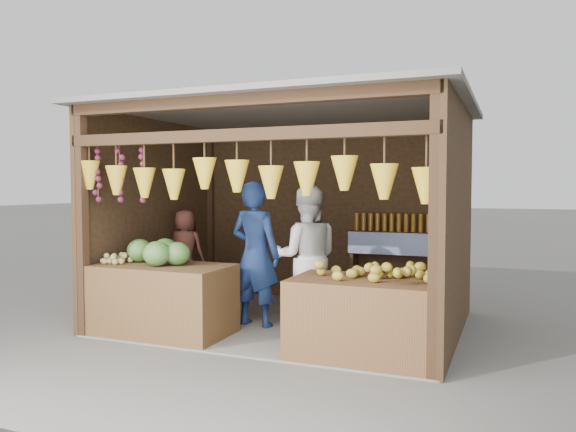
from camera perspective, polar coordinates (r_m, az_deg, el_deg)
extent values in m
plane|color=#514F49|center=(7.10, 0.15, -10.81)|extent=(80.00, 80.00, 0.00)
cube|color=slate|center=(7.09, 0.15, -10.73)|extent=(4.00, 3.00, 0.02)
cube|color=black|center=(8.31, 4.01, 0.28)|extent=(4.00, 0.06, 2.60)
cube|color=black|center=(7.87, -13.49, 0.05)|extent=(0.06, 3.00, 2.60)
cube|color=black|center=(6.43, 16.92, -0.64)|extent=(0.06, 3.00, 2.60)
cube|color=#605B54|center=(6.95, 0.15, 10.74)|extent=(4.30, 3.30, 0.06)
cube|color=black|center=(6.71, -20.23, -0.55)|extent=(0.11, 0.11, 2.60)
cube|color=black|center=(5.01, 14.75, -1.61)|extent=(0.11, 0.11, 2.60)
cube|color=black|center=(9.05, -7.87, 0.48)|extent=(0.11, 0.11, 2.60)
cube|color=black|center=(7.87, 17.43, -0.01)|extent=(0.11, 0.11, 2.60)
cube|color=black|center=(5.60, -5.41, 8.17)|extent=(4.00, 0.12, 0.12)
cube|color=black|center=(5.64, -5.43, 11.61)|extent=(4.00, 0.12, 0.12)
cube|color=#382314|center=(7.87, 10.84, -1.75)|extent=(1.25, 0.30, 0.05)
cube|color=#382314|center=(8.06, 6.71, -5.36)|extent=(0.05, 0.28, 1.05)
cube|color=#382314|center=(7.84, 15.02, -5.68)|extent=(0.05, 0.28, 1.05)
cube|color=blue|center=(7.72, 10.60, -2.80)|extent=(1.25, 0.02, 0.30)
cube|color=#50341A|center=(6.62, -12.53, -8.32)|extent=(1.52, 0.85, 0.80)
cube|color=#4B2D19|center=(5.64, 8.16, -10.35)|extent=(1.51, 0.85, 0.79)
cube|color=black|center=(7.88, -10.31, -8.38)|extent=(0.31, 0.31, 0.29)
imported|color=#15254F|center=(6.77, -3.34, -3.91)|extent=(0.68, 0.49, 1.76)
imported|color=silver|center=(6.73, 1.87, -4.18)|extent=(1.00, 0.89, 1.71)
imported|color=#4E271F|center=(7.77, -10.36, -3.36)|extent=(0.55, 0.37, 1.09)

